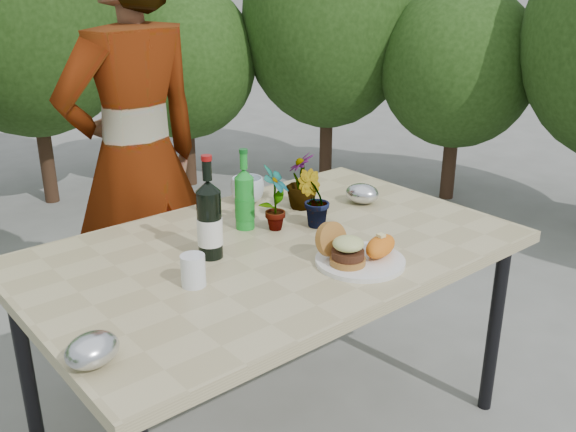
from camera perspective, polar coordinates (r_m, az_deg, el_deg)
ground at (r=2.52m, az=-1.22°, el=-18.44°), size 80.00×80.00×0.00m
patio_table at (r=2.15m, az=-1.37°, el=-4.07°), size 1.60×1.00×0.75m
shrub_hedge at (r=3.54m, az=-14.34°, el=13.44°), size 6.86×5.21×2.36m
dinner_plate at (r=2.01m, az=6.43°, el=-4.00°), size 0.28×0.28×0.01m
burger_stack at (r=1.96m, az=4.97°, el=-2.87°), size 0.11×0.16×0.11m
sweet_potato at (r=2.03m, az=8.22°, el=-2.67°), size 0.17×0.12×0.06m
grilled_veg at (r=2.07m, az=4.95°, el=-2.54°), size 0.08×0.05×0.03m
wine_bottle at (r=2.01m, az=-7.00°, el=-0.42°), size 0.08×0.08×0.33m
sparkling_water at (r=2.23m, az=-3.88°, el=1.44°), size 0.07×0.07×0.29m
plastic_cup at (r=1.87m, az=-8.43°, el=-4.81°), size 0.07×0.07×0.09m
seedling_left at (r=2.21m, az=-1.16°, el=1.57°), size 0.15×0.13×0.23m
seedling_mid at (r=2.25m, az=2.30°, el=1.51°), size 0.14×0.14×0.20m
seedling_right at (r=2.42m, az=1.24°, el=3.15°), size 0.17×0.17×0.21m
blue_bowl at (r=2.50m, az=-3.63°, el=2.31°), size 0.16×0.16×0.10m
foil_packet_left at (r=1.57m, az=-17.01°, el=-11.31°), size 0.15×0.14×0.08m
foil_packet_right at (r=2.51m, az=6.61°, el=2.00°), size 0.15×0.16×0.08m
person at (r=2.63m, az=-13.28°, el=4.72°), size 0.69×0.49×1.77m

